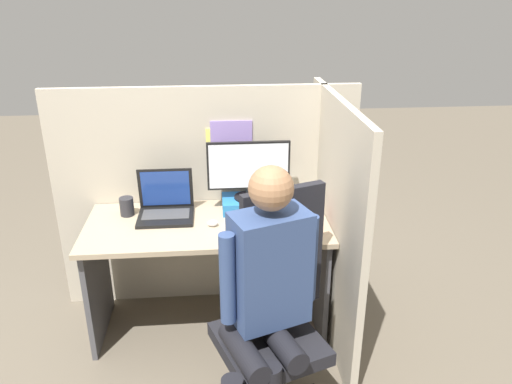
% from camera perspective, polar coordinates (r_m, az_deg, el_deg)
% --- Properties ---
extents(ground_plane, '(12.00, 12.00, 0.00)m').
position_cam_1_polar(ground_plane, '(3.05, -5.10, -18.50)').
color(ground_plane, '#665B4C').
extents(cubicle_panel_back, '(1.90, 0.05, 1.45)m').
position_cam_1_polar(cubicle_panel_back, '(3.22, -5.58, -0.70)').
color(cubicle_panel_back, '#B7AD99').
rests_on(cubicle_panel_back, ground).
extents(cubicle_panel_right, '(0.04, 1.27, 1.45)m').
position_cam_1_polar(cubicle_panel_right, '(2.93, 8.76, -3.45)').
color(cubicle_panel_right, '#B7AD99').
rests_on(cubicle_panel_right, ground).
extents(desk, '(1.40, 0.64, 0.72)m').
position_cam_1_polar(desk, '(3.00, -5.49, -6.57)').
color(desk, tan).
rests_on(desk, ground).
extents(paper_box, '(0.32, 0.22, 0.07)m').
position_cam_1_polar(paper_box, '(3.05, -0.82, -1.32)').
color(paper_box, '#236BAD').
rests_on(paper_box, desk).
extents(monitor, '(0.49, 0.18, 0.36)m').
position_cam_1_polar(monitor, '(2.97, -0.85, 2.68)').
color(monitor, black).
rests_on(monitor, paper_box).
extents(laptop, '(0.32, 0.26, 0.28)m').
position_cam_1_polar(laptop, '(3.00, -10.27, -1.80)').
color(laptop, black).
rests_on(laptop, desk).
extents(mouse, '(0.06, 0.04, 0.04)m').
position_cam_1_polar(mouse, '(2.86, -4.97, -3.57)').
color(mouse, silver).
rests_on(mouse, desk).
extents(stapler, '(0.05, 0.15, 0.05)m').
position_cam_1_polar(stapler, '(2.89, 6.67, -3.20)').
color(stapler, '#A31919').
rests_on(stapler, desk).
extents(carrot_toy, '(0.04, 0.12, 0.04)m').
position_cam_1_polar(carrot_toy, '(2.75, -1.32, -4.50)').
color(carrot_toy, orange).
rests_on(carrot_toy, desk).
extents(office_chair, '(0.60, 0.64, 1.11)m').
position_cam_1_polar(office_chair, '(2.51, 2.18, -12.90)').
color(office_chair, black).
rests_on(office_chair, ground).
extents(person, '(0.47, 0.52, 1.31)m').
position_cam_1_polar(person, '(2.25, 1.24, -11.12)').
color(person, black).
rests_on(person, ground).
extents(coffee_mug, '(0.09, 0.09, 0.11)m').
position_cam_1_polar(coffee_mug, '(3.06, 6.10, -1.03)').
color(coffee_mug, white).
rests_on(coffee_mug, desk).
extents(pen_cup, '(0.08, 0.08, 0.11)m').
position_cam_1_polar(pen_cup, '(3.06, -14.55, -1.61)').
color(pen_cup, '#28282D').
rests_on(pen_cup, desk).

